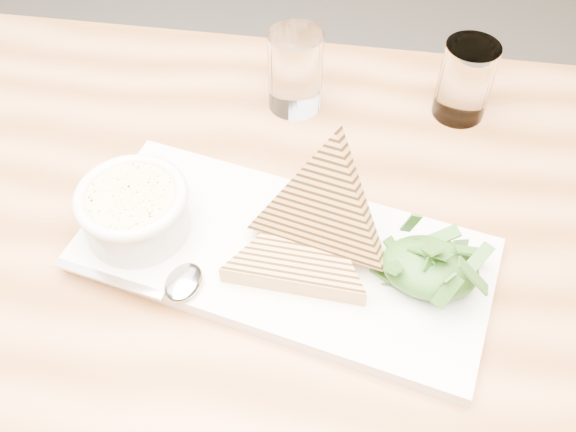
% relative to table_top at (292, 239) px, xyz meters
% --- Properties ---
extents(table_top, '(1.14, 0.81, 0.04)m').
position_rel_table_top_xyz_m(table_top, '(0.00, 0.00, 0.00)').
color(table_top, '#B5784E').
rests_on(table_top, ground).
extents(table_leg_bl, '(0.06, 0.06, 0.70)m').
position_rel_table_top_xyz_m(table_leg_bl, '(-0.49, 0.31, -0.37)').
color(table_leg_bl, '#B5784E').
rests_on(table_leg_bl, ground).
extents(platter, '(0.46, 0.26, 0.02)m').
position_rel_table_top_xyz_m(platter, '(0.00, -0.04, 0.03)').
color(platter, white).
rests_on(platter, table_top).
extents(soup_bowl, '(0.11, 0.11, 0.05)m').
position_rel_table_top_xyz_m(soup_bowl, '(-0.16, -0.05, 0.06)').
color(soup_bowl, white).
rests_on(soup_bowl, platter).
extents(soup, '(0.10, 0.10, 0.01)m').
position_rel_table_top_xyz_m(soup, '(-0.16, -0.05, 0.09)').
color(soup, '#EDD18E').
rests_on(soup, soup_bowl).
extents(bowl_rim, '(0.12, 0.12, 0.01)m').
position_rel_table_top_xyz_m(bowl_rim, '(-0.16, -0.05, 0.09)').
color(bowl_rim, white).
rests_on(bowl_rim, soup_bowl).
extents(sandwich_flat, '(0.18, 0.18, 0.02)m').
position_rel_table_top_xyz_m(sandwich_flat, '(0.02, -0.05, 0.05)').
color(sandwich_flat, tan).
rests_on(sandwich_flat, platter).
extents(sandwich_lean, '(0.20, 0.18, 0.20)m').
position_rel_table_top_xyz_m(sandwich_lean, '(0.04, -0.03, 0.09)').
color(sandwich_lean, tan).
rests_on(sandwich_lean, sandwich_flat).
extents(salad_base, '(0.10, 0.08, 0.04)m').
position_rel_table_top_xyz_m(salad_base, '(0.15, -0.05, 0.06)').
color(salad_base, '#16390E').
rests_on(salad_base, platter).
extents(arugula_pile, '(0.11, 0.10, 0.05)m').
position_rel_table_top_xyz_m(arugula_pile, '(0.15, -0.05, 0.06)').
color(arugula_pile, '#40742B').
rests_on(arugula_pile, platter).
extents(spoon_bowl, '(0.04, 0.05, 0.01)m').
position_rel_table_top_xyz_m(spoon_bowl, '(-0.09, -0.11, 0.04)').
color(spoon_bowl, silver).
rests_on(spoon_bowl, platter).
extents(spoon_handle, '(0.13, 0.02, 0.00)m').
position_rel_table_top_xyz_m(spoon_handle, '(-0.17, -0.13, 0.04)').
color(spoon_handle, silver).
rests_on(spoon_handle, platter).
extents(glass_near, '(0.07, 0.07, 0.11)m').
position_rel_table_top_xyz_m(glass_near, '(-0.05, 0.21, 0.07)').
color(glass_near, white).
rests_on(glass_near, table_top).
extents(glass_far, '(0.07, 0.07, 0.10)m').
position_rel_table_top_xyz_m(glass_far, '(0.17, 0.25, 0.07)').
color(glass_far, white).
rests_on(glass_far, table_top).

